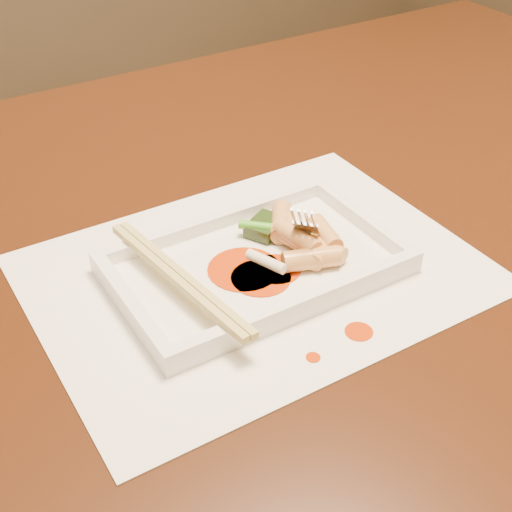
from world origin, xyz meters
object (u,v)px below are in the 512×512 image
table (285,294)px  placemat (256,272)px  fork (311,166)px  chopstick_a (174,279)px  plate_base (256,268)px

table → placemat: size_ratio=3.50×
fork → table: bearing=82.3°
placemat → chopstick_a: bearing=180.0°
chopstick_a → fork: fork is taller
table → placemat: 0.14m
plate_base → chopstick_a: bearing=180.0°
placemat → chopstick_a: 0.09m
chopstick_a → plate_base: bearing=-0.0°
plate_base → fork: size_ratio=1.86×
plate_base → chopstick_a: size_ratio=1.31×
table → fork: 0.19m
table → plate_base: 0.14m
table → placemat: placemat is taller
table → fork: fork is taller
placemat → fork: (0.07, 0.02, 0.08)m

